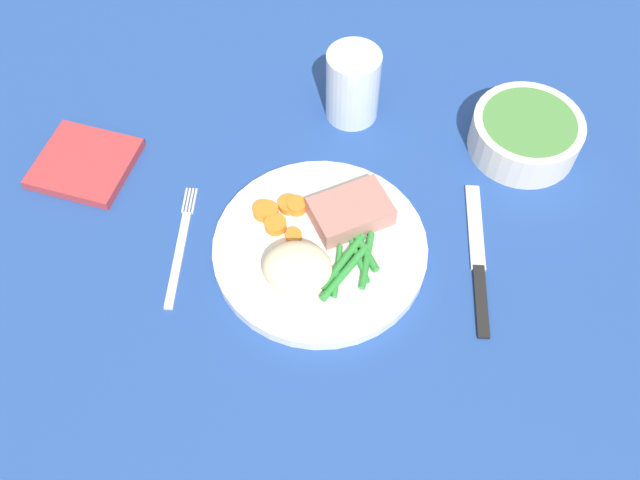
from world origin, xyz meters
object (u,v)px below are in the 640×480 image
(napkin, at_px, (85,163))
(knife, at_px, (478,261))
(salad_bowl, at_px, (526,133))
(fork, at_px, (181,246))
(dinner_plate, at_px, (320,248))
(water_glass, at_px, (353,89))
(meat_portion, at_px, (351,212))

(napkin, bearing_deg, knife, -13.08)
(salad_bowl, distance_m, napkin, 0.56)
(salad_bowl, bearing_deg, napkin, -173.38)
(napkin, bearing_deg, fork, -38.81)
(fork, xyz_separation_m, knife, (0.35, -0.00, -0.00))
(knife, distance_m, salad_bowl, 0.19)
(dinner_plate, xyz_separation_m, knife, (0.18, -0.00, -0.01))
(water_glass, bearing_deg, salad_bowl, -12.27)
(fork, relative_size, salad_bowl, 1.21)
(dinner_plate, bearing_deg, salad_bowl, 34.93)
(meat_portion, xyz_separation_m, knife, (0.15, -0.04, -0.03))
(salad_bowl, bearing_deg, fork, -156.81)
(dinner_plate, bearing_deg, meat_portion, 49.40)
(knife, height_order, salad_bowl, salad_bowl)
(fork, height_order, salad_bowl, salad_bowl)
(dinner_plate, height_order, meat_portion, meat_portion)
(napkin, bearing_deg, meat_portion, -11.92)
(salad_bowl, bearing_deg, meat_portion, -147.96)
(water_glass, bearing_deg, dinner_plate, -97.48)
(meat_portion, distance_m, knife, 0.16)
(dinner_plate, distance_m, water_glass, 0.23)
(salad_bowl, bearing_deg, knife, -110.68)
(fork, relative_size, napkin, 1.44)
(fork, distance_m, knife, 0.35)
(meat_portion, relative_size, water_glass, 0.90)
(dinner_plate, xyz_separation_m, napkin, (-0.30, 0.11, -0.00))
(napkin, bearing_deg, dinner_plate, -19.95)
(dinner_plate, height_order, salad_bowl, salad_bowl)
(fork, bearing_deg, dinner_plate, 2.95)
(meat_portion, xyz_separation_m, water_glass, (-0.00, 0.18, 0.01))
(meat_portion, relative_size, fork, 0.54)
(dinner_plate, relative_size, salad_bowl, 1.80)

